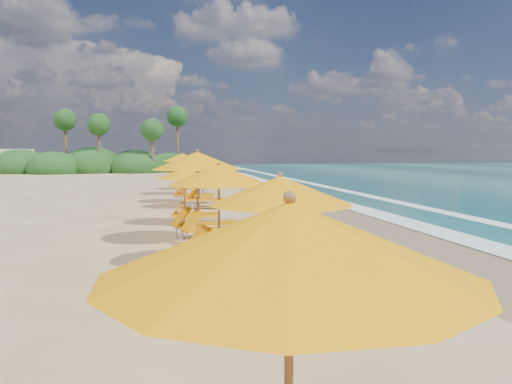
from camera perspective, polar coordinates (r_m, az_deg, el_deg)
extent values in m
plane|color=tan|center=(17.23, 0.00, -3.98)|extent=(160.00, 160.00, 0.00)
cube|color=#8A7252|center=(18.38, 12.37, -3.53)|extent=(4.00, 160.00, 0.01)
cube|color=white|center=(19.01, 16.54, -3.27)|extent=(1.20, 160.00, 0.01)
cube|color=white|center=(20.56, 24.01, -2.92)|extent=(0.80, 160.00, 0.01)
cone|color=#F79905|center=(3.01, 3.78, -5.36)|extent=(2.84, 2.84, 0.45)
sphere|color=olive|center=(2.98, 3.80, -0.59)|extent=(0.08, 0.08, 0.08)
cylinder|color=olive|center=(7.85, 2.69, -6.38)|extent=(0.05, 0.05, 2.17)
cone|color=#F79905|center=(7.73, 2.72, 0.18)|extent=(2.36, 2.36, 0.44)
sphere|color=olive|center=(7.71, 2.73, 1.98)|extent=(0.08, 0.08, 0.08)
cylinder|color=olive|center=(11.44, -4.18, -2.72)|extent=(0.06, 0.06, 2.24)
cone|color=#F79905|center=(11.36, -4.20, 1.93)|extent=(2.95, 2.95, 0.45)
sphere|color=olive|center=(11.35, -4.21, 3.19)|extent=(0.08, 0.08, 0.08)
cylinder|color=olive|center=(14.54, -6.57, -0.61)|extent=(0.06, 0.06, 2.52)
cone|color=#F79905|center=(14.48, -6.61, 3.51)|extent=(3.17, 3.17, 0.51)
sphere|color=olive|center=(14.48, -6.62, 4.63)|extent=(0.09, 0.09, 0.09)
cylinder|color=olive|center=(18.15, -8.00, -0.47)|extent=(0.05, 0.05, 1.96)
cone|color=#F79905|center=(18.10, -8.03, 2.10)|extent=(2.32, 2.32, 0.39)
sphere|color=olive|center=(18.09, -8.03, 2.80)|extent=(0.07, 0.07, 0.07)
cylinder|color=olive|center=(23.21, -6.39, 1.14)|extent=(0.06, 0.06, 2.35)
cone|color=#F79905|center=(23.18, -6.41, 3.55)|extent=(3.04, 3.04, 0.47)
sphere|color=olive|center=(23.17, -6.41, 4.19)|extent=(0.08, 0.08, 0.08)
cylinder|color=olive|center=(25.78, -7.79, 1.39)|extent=(0.06, 0.06, 2.28)
cone|color=#F79905|center=(25.74, -7.81, 3.49)|extent=(2.84, 2.84, 0.46)
sphere|color=olive|center=(25.74, -7.82, 4.05)|extent=(0.08, 0.08, 0.08)
cylinder|color=olive|center=(30.50, -8.21, 1.99)|extent=(0.06, 0.06, 2.40)
cone|color=#F79905|center=(30.47, -8.23, 3.86)|extent=(2.47, 2.47, 0.48)
sphere|color=olive|center=(30.47, -8.23, 4.36)|extent=(0.09, 0.09, 0.09)
cylinder|color=olive|center=(34.32, -7.59, 2.09)|extent=(0.05, 0.05, 2.16)
cone|color=#F79905|center=(34.29, -7.60, 3.59)|extent=(2.54, 2.54, 0.43)
sphere|color=olive|center=(34.28, -7.61, 3.99)|extent=(0.08, 0.08, 0.08)
ellipsoid|color=#163D14|center=(61.83, -13.32, 2.70)|extent=(6.40, 6.40, 4.16)
ellipsoid|color=#163D14|center=(63.25, -17.82, 2.72)|extent=(7.20, 7.20, 4.68)
ellipsoid|color=#163D14|center=(61.91, -21.72, 2.47)|extent=(6.00, 6.00, 3.90)
ellipsoid|color=#163D14|center=(63.78, -9.64, 2.75)|extent=(5.60, 5.60, 3.64)
ellipsoid|color=#163D14|center=(64.74, -24.86, 2.50)|extent=(6.60, 6.60, 4.29)
ellipsoid|color=#163D14|center=(61.91, -6.83, 2.67)|extent=(5.00, 5.00, 3.25)
cylinder|color=brown|center=(59.74, -11.52, 4.47)|extent=(0.36, 0.36, 5.00)
sphere|color=#163D14|center=(59.79, -11.56, 6.87)|extent=(2.60, 2.60, 2.60)
cylinder|color=brown|center=(61.12, -17.16, 4.64)|extent=(0.36, 0.36, 5.60)
sphere|color=#163D14|center=(61.20, -17.23, 7.26)|extent=(2.60, 2.60, 2.60)
cylinder|color=brown|center=(63.67, -20.56, 4.81)|extent=(0.36, 0.36, 6.20)
sphere|color=#163D14|center=(63.77, -20.64, 7.60)|extent=(2.60, 2.60, 2.60)
cylinder|color=brown|center=(63.78, -8.78, 5.32)|extent=(0.36, 0.36, 6.80)
sphere|color=#163D14|center=(63.91, -8.82, 8.37)|extent=(2.60, 2.60, 2.60)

